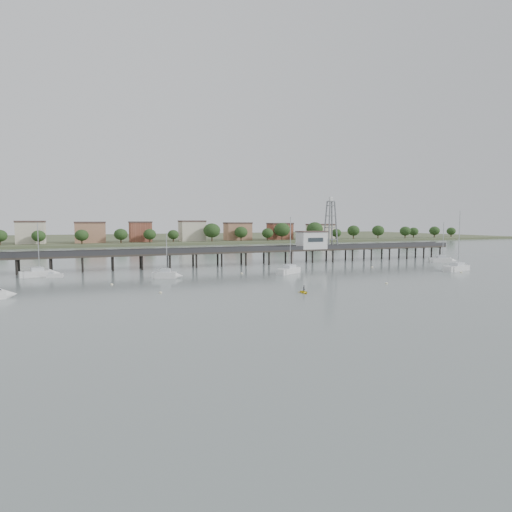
{
  "coord_description": "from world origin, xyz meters",
  "views": [
    {
      "loc": [
        -37.42,
        -51.62,
        12.27
      ],
      "look_at": [
        0.03,
        42.0,
        4.0
      ],
      "focal_mm": 30.0,
      "sensor_mm": 36.0,
      "label": 1
    }
  ],
  "objects": [
    {
      "name": "dinghy_occupant",
      "position": [
        -2.92,
        12.55,
        0.0
      ],
      "size": [
        0.74,
        1.14,
        0.26
      ],
      "primitive_type": "imported",
      "rotation": [
        0.0,
        0.0,
        3.5
      ],
      "color": "black",
      "rests_on": "ground"
    },
    {
      "name": "mooring_buoys",
      "position": [
        5.6,
        29.87,
        0.08
      ],
      "size": [
        79.27,
        26.17,
        0.39
      ],
      "color": "#F7EEC0",
      "rests_on": "ground"
    },
    {
      "name": "sailboat_c",
      "position": [
        8.07,
        38.86,
        0.64
      ],
      "size": [
        8.51,
        6.57,
        13.99
      ],
      "rotation": [
        0.0,
        0.0,
        0.56
      ],
      "color": "silver",
      "rests_on": "ground"
    },
    {
      "name": "yellow_dinghy",
      "position": [
        -2.92,
        12.55,
        0.0
      ],
      "size": [
        1.71,
        0.69,
        2.33
      ],
      "primitive_type": "imported",
      "rotation": [
        0.0,
        0.0,
        -0.13
      ],
      "color": "yellow",
      "rests_on": "ground"
    },
    {
      "name": "white_tender",
      "position": [
        -43.93,
        50.62,
        0.39
      ],
      "size": [
        3.42,
        1.74,
        1.28
      ],
      "rotation": [
        0.0,
        0.0,
        -0.12
      ],
      "color": "silver",
      "rests_on": "ground"
    },
    {
      "name": "lattice_tower",
      "position": [
        31.5,
        60.0,
        11.1
      ],
      "size": [
        3.2,
        3.2,
        15.5
      ],
      "color": "slate",
      "rests_on": "ground"
    },
    {
      "name": "sailboat_f",
      "position": [
        -46.37,
        53.68,
        0.65
      ],
      "size": [
        7.87,
        3.92,
        12.57
      ],
      "rotation": [
        0.0,
        0.0,
        0.24
      ],
      "color": "silver",
      "rests_on": "ground"
    },
    {
      "name": "ground_plane",
      "position": [
        0.0,
        0.0,
        0.0
      ],
      "size": [
        500.0,
        500.0,
        0.0
      ],
      "primitive_type": "plane",
      "color": "slate",
      "rests_on": "ground"
    },
    {
      "name": "sailboat_b",
      "position": [
        -20.88,
        40.12,
        0.66
      ],
      "size": [
        6.21,
        3.55,
        10.08
      ],
      "rotation": [
        0.0,
        0.0,
        -0.32
      ],
      "color": "silver",
      "rests_on": "ground"
    },
    {
      "name": "pier",
      "position": [
        0.0,
        60.0,
        3.79
      ],
      "size": [
        150.0,
        5.0,
        5.5
      ],
      "color": "#2D2823",
      "rests_on": "ground"
    },
    {
      "name": "sailboat_e",
      "position": [
        61.81,
        44.92,
        0.65
      ],
      "size": [
        7.85,
        4.97,
        12.6
      ],
      "rotation": [
        0.0,
        0.0,
        -0.4
      ],
      "color": "silver",
      "rests_on": "ground"
    },
    {
      "name": "pier_building",
      "position": [
        25.0,
        60.0,
        6.67
      ],
      "size": [
        8.4,
        5.4,
        5.3
      ],
      "color": "silver",
      "rests_on": "ground"
    },
    {
      "name": "far_shore",
      "position": [
        0.36,
        239.58,
        0.95
      ],
      "size": [
        500.0,
        170.0,
        10.4
      ],
      "color": "#475133",
      "rests_on": "ground"
    },
    {
      "name": "sailboat_d",
      "position": [
        49.54,
        27.97,
        0.63
      ],
      "size": [
        9.94,
        5.0,
        15.64
      ],
      "rotation": [
        0.0,
        0.0,
        0.24
      ],
      "color": "silver",
      "rests_on": "ground"
    }
  ]
}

